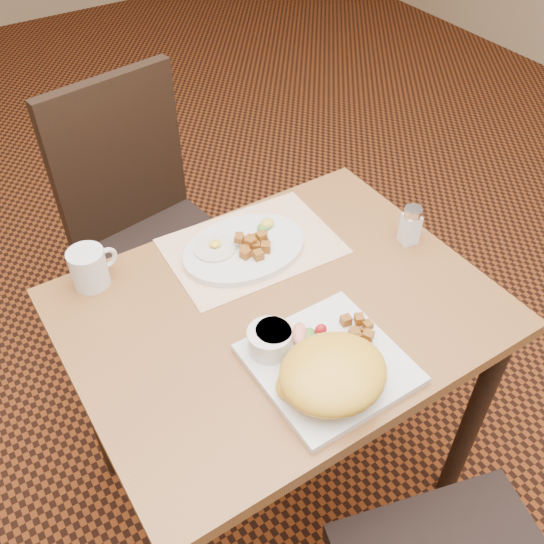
{
  "coord_description": "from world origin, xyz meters",
  "views": [
    {
      "loc": [
        -0.51,
        -0.75,
        1.71
      ],
      "look_at": [
        0.0,
        0.04,
        0.82
      ],
      "focal_mm": 40.0,
      "sensor_mm": 36.0,
      "label": 1
    }
  ],
  "objects": [
    {
      "name": "ground",
      "position": [
        0.0,
        0.0,
        0.0
      ],
      "size": [
        8.0,
        8.0,
        0.0
      ],
      "primitive_type": "plane",
      "color": "black",
      "rests_on": "ground"
    },
    {
      "name": "table",
      "position": [
        0.0,
        0.0,
        0.64
      ],
      "size": [
        0.9,
        0.7,
        0.75
      ],
      "color": "#945C2E",
      "rests_on": "ground"
    },
    {
      "name": "chair_far",
      "position": [
        -0.04,
        0.68,
        0.54
      ],
      "size": [
        0.48,
        0.49,
        0.97
      ],
      "rotation": [
        0.0,
        0.0,
        3.3
      ],
      "color": "black",
      "rests_on": "ground"
    },
    {
      "name": "placemat",
      "position": [
        0.05,
        0.2,
        0.75
      ],
      "size": [
        0.41,
        0.3,
        0.0
      ],
      "primitive_type": "cube",
      "rotation": [
        0.0,
        0.0,
        -0.05
      ],
      "color": "white",
      "rests_on": "table"
    },
    {
      "name": "plate_square",
      "position": [
        -0.01,
        -0.19,
        0.76
      ],
      "size": [
        0.28,
        0.28,
        0.02
      ],
      "primitive_type": "cube",
      "rotation": [
        0.0,
        0.0,
        0.0
      ],
      "color": "silver",
      "rests_on": "table"
    },
    {
      "name": "plate_oval",
      "position": [
        0.03,
        0.19,
        0.76
      ],
      "size": [
        0.31,
        0.23,
        0.02
      ],
      "primitive_type": null,
      "rotation": [
        0.0,
        0.0,
        -0.01
      ],
      "color": "silver",
      "rests_on": "placemat"
    },
    {
      "name": "hollandaise_mound",
      "position": [
        -0.04,
        -0.24,
        0.8
      ],
      "size": [
        0.21,
        0.19,
        0.08
      ],
      "color": "yellow",
      "rests_on": "plate_square"
    },
    {
      "name": "ramekin",
      "position": [
        -0.09,
        -0.1,
        0.79
      ],
      "size": [
        0.09,
        0.09,
        0.05
      ],
      "color": "silver",
      "rests_on": "plate_square"
    },
    {
      "name": "garnish_sq",
      "position": [
        -0.01,
        -0.11,
        0.78
      ],
      "size": [
        0.09,
        0.07,
        0.03
      ],
      "color": "#387223",
      "rests_on": "plate_square"
    },
    {
      "name": "fried_egg",
      "position": [
        -0.04,
        0.22,
        0.77
      ],
      "size": [
        0.1,
        0.1,
        0.02
      ],
      "color": "white",
      "rests_on": "plate_oval"
    },
    {
      "name": "garnish_ov",
      "position": [
        0.11,
        0.23,
        0.78
      ],
      "size": [
        0.05,
        0.03,
        0.02
      ],
      "color": "#387223",
      "rests_on": "plate_oval"
    },
    {
      "name": "salt_shaker",
      "position": [
        0.38,
        0.01,
        0.8
      ],
      "size": [
        0.05,
        0.05,
        0.1
      ],
      "color": "white",
      "rests_on": "table"
    },
    {
      "name": "coffee_mug",
      "position": [
        -0.31,
        0.29,
        0.8
      ],
      "size": [
        0.11,
        0.08,
        0.09
      ],
      "color": "silver",
      "rests_on": "table"
    },
    {
      "name": "home_fries_sq",
      "position": [
        0.07,
        -0.18,
        0.78
      ],
      "size": [
        0.09,
        0.1,
        0.03
      ],
      "color": "#9E5B19",
      "rests_on": "plate_square"
    },
    {
      "name": "home_fries_ov",
      "position": [
        0.04,
        0.18,
        0.78
      ],
      "size": [
        0.09,
        0.1,
        0.03
      ],
      "color": "#9E5B19",
      "rests_on": "plate_oval"
    }
  ]
}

